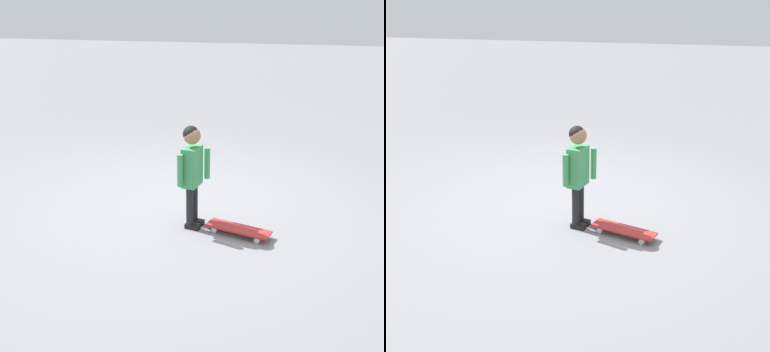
# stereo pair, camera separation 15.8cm
# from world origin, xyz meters

# --- Properties ---
(ground_plane) EXTENTS (50.00, 50.00, 0.00)m
(ground_plane) POSITION_xyz_m (0.00, 0.00, 0.00)
(ground_plane) COLOR gray
(child_person) EXTENTS (0.25, 0.35, 1.06)m
(child_person) POSITION_xyz_m (-0.31, 0.53, 0.66)
(child_person) COLOR black
(child_person) RESTS_ON ground
(skateboard) EXTENTS (0.67, 0.32, 0.07)m
(skateboard) POSITION_xyz_m (-0.81, 0.59, 0.06)
(skateboard) COLOR #B22D2D
(skateboard) RESTS_ON ground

